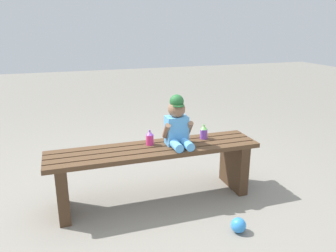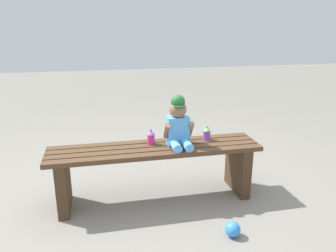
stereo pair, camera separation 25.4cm
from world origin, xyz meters
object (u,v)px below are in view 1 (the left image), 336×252
Objects in this scene: park_bench at (155,164)px; toy_ball at (238,225)px; child_figure at (177,123)px; sippy_cup_right at (204,132)px; sippy_cup_left at (150,138)px.

park_bench is 15.76× the size of toy_ball.
child_figure is 0.29m from sippy_cup_right.
toy_ball is (-0.03, -0.68, -0.46)m from sippy_cup_right.
sippy_cup_left is 0.47m from sippy_cup_right.
park_bench is 13.45× the size of sippy_cup_right.
child_figure is 3.26× the size of sippy_cup_left.
sippy_cup_right is 1.17× the size of toy_ball.
park_bench is at bearing 124.27° from toy_ball.
sippy_cup_right is at bearing 0.00° from sippy_cup_left.
sippy_cup_left is at bearing 162.55° from child_figure.
child_figure is 3.83× the size of toy_ball.
park_bench is 0.22m from sippy_cup_left.
toy_ball is at bearing -55.73° from park_bench.
child_figure is (0.19, 0.00, 0.32)m from park_bench.
toy_ball is at bearing -57.22° from sippy_cup_left.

